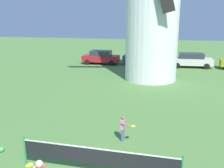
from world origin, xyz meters
The scene contains 6 objects.
tennis_net centered at (0.12, 1.55, 0.69)m, with size 5.51×0.06×1.10m.
player_far centered at (0.45, 4.22, 0.66)m, with size 0.68×0.55×1.16m.
stray_ball centered at (-4.05, 2.10, 0.11)m, with size 0.22×0.22×0.22m, color #4CB259.
parked_car_red centered at (-5.95, 22.64, 0.81)m, with size 4.22×1.97×1.56m.
parked_car_blue centered at (-1.42, 23.70, 0.81)m, with size 4.06×1.89×1.56m.
parked_car_cream centered at (4.12, 22.91, 0.81)m, with size 4.55×2.16×1.56m.
Camera 1 is at (2.43, -5.76, 5.15)m, focal length 41.07 mm.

